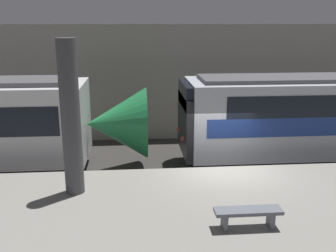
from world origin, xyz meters
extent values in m
plane|color=#33302D|center=(0.00, 0.00, 0.00)|extent=(120.00, 120.00, 0.00)
cube|color=gray|center=(0.00, -2.64, 0.53)|extent=(40.00, 5.28, 1.06)
cube|color=#9E998E|center=(0.00, 6.75, 2.69)|extent=(50.00, 0.15, 5.39)
cylinder|color=#47474C|center=(-4.44, -1.52, 3.09)|extent=(0.50, 0.50, 4.07)
cone|color=#238447|center=(-3.47, 2.64, 1.87)|extent=(2.20, 2.62, 2.62)
sphere|color=#F2EFCC|center=(-2.52, 2.64, 1.46)|extent=(0.20, 0.20, 0.20)
cube|color=black|center=(-0.93, 2.64, 1.79)|extent=(0.25, 2.75, 2.21)
cube|color=black|center=(-0.93, 2.64, 2.89)|extent=(0.25, 2.47, 0.88)
sphere|color=#EA4C42|center=(-1.08, 2.00, 1.40)|extent=(0.18, 0.18, 0.18)
sphere|color=#EA4C42|center=(-1.08, 3.27, 1.40)|extent=(0.18, 0.18, 0.18)
cube|color=slate|center=(-0.87, -3.78, 1.26)|extent=(0.10, 0.32, 0.41)
cube|color=slate|center=(0.18, -3.78, 1.26)|extent=(0.10, 0.32, 0.41)
cube|color=slate|center=(-0.35, -3.78, 1.47)|extent=(1.50, 0.40, 0.08)
camera|label=1|loc=(-2.79, -11.48, 5.53)|focal=42.00mm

